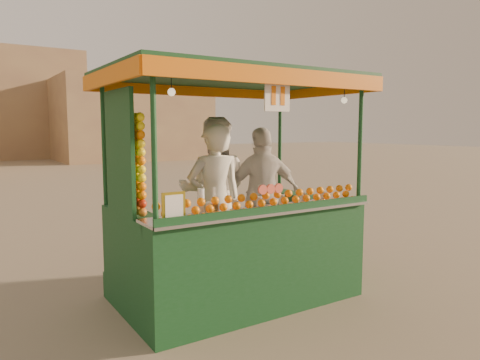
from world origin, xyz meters
TOP-DOWN VIEW (x-y plane):
  - ground at (0.00, 0.00)m, footprint 90.00×90.00m
  - building_right at (7.00, 24.00)m, footprint 9.00×6.00m
  - juice_cart at (-0.10, 0.10)m, footprint 2.81×1.82m
  - vendor_left at (-0.29, 0.19)m, footprint 0.68×0.51m
  - vendor_middle at (-0.06, 0.62)m, footprint 1.09×1.01m
  - vendor_right at (0.53, 0.42)m, footprint 1.05×0.63m

SIDE VIEW (x-z plane):
  - ground at x=0.00m, z-range 0.00..0.00m
  - juice_cart at x=-0.10m, z-range -0.45..2.11m
  - vendor_right at x=0.53m, z-range 0.30..1.96m
  - vendor_left at x=-0.29m, z-range 0.30..1.99m
  - vendor_middle at x=-0.06m, z-range 0.30..2.08m
  - building_right at x=7.00m, z-range 0.00..5.00m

